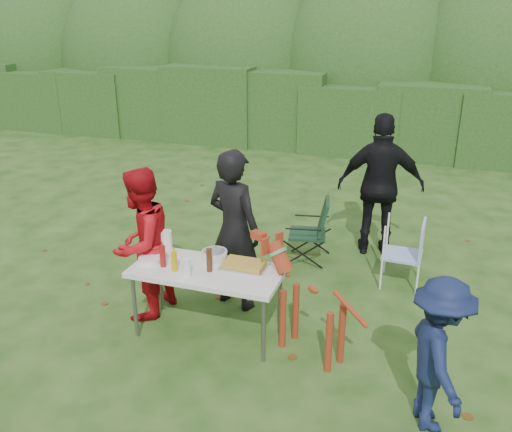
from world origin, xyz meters
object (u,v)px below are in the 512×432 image
(folding_table, at_px, (207,274))
(person_black_puffy, at_px, (381,186))
(person_cook, at_px, (234,230))
(child, at_px, (438,355))
(beer_bottle, at_px, (209,260))
(ketchup_bottle, at_px, (163,256))
(lawn_chair, at_px, (402,252))
(camping_chair, at_px, (307,230))
(paper_towel_roll, at_px, (166,243))
(mustard_bottle, at_px, (174,261))
(dog, at_px, (312,305))
(person_red_jacket, at_px, (141,244))

(folding_table, height_order, person_black_puffy, person_black_puffy)
(person_cook, xyz_separation_m, child, (2.16, -1.28, -0.25))
(beer_bottle, bearing_deg, ketchup_bottle, -174.20)
(lawn_chair, height_order, beer_bottle, beer_bottle)
(child, distance_m, lawn_chair, 2.41)
(person_cook, distance_m, beer_bottle, 0.69)
(camping_chair, bearing_deg, child, 110.95)
(folding_table, relative_size, beer_bottle, 6.25)
(child, bearing_deg, folding_table, 54.71)
(camping_chair, xyz_separation_m, beer_bottle, (-0.51, -2.03, 0.43))
(camping_chair, distance_m, beer_bottle, 2.13)
(beer_bottle, relative_size, paper_towel_roll, 0.92)
(ketchup_bottle, relative_size, paper_towel_roll, 0.85)
(person_black_puffy, relative_size, camping_chair, 2.21)
(paper_towel_roll, bearing_deg, person_cook, 39.01)
(person_cook, relative_size, camping_chair, 2.08)
(mustard_bottle, relative_size, paper_towel_roll, 0.77)
(person_black_puffy, height_order, dog, person_black_puffy)
(dog, relative_size, beer_bottle, 4.69)
(ketchup_bottle, bearing_deg, dog, 2.59)
(camping_chair, bearing_deg, folding_table, 63.20)
(dog, bearing_deg, person_black_puffy, -71.30)
(person_red_jacket, relative_size, mustard_bottle, 8.25)
(camping_chair, bearing_deg, mustard_bottle, 57.23)
(person_cook, distance_m, paper_towel_roll, 0.74)
(person_cook, height_order, person_black_puffy, person_black_puffy)
(child, xyz_separation_m, paper_towel_roll, (-2.73, 0.81, 0.22))
(person_cook, relative_size, person_black_puffy, 0.94)
(camping_chair, relative_size, lawn_chair, 1.04)
(person_black_puffy, relative_size, child, 1.47)
(dog, distance_m, paper_towel_roll, 1.65)
(folding_table, bearing_deg, person_red_jacket, 169.06)
(lawn_chair, xyz_separation_m, mustard_bottle, (-2.07, -1.86, 0.43))
(person_cook, xyz_separation_m, person_red_jacket, (-0.86, -0.50, -0.08))
(person_black_puffy, relative_size, paper_towel_roll, 7.35)
(person_red_jacket, height_order, dog, person_red_jacket)
(person_black_puffy, bearing_deg, paper_towel_roll, 41.74)
(person_red_jacket, height_order, person_black_puffy, person_black_puffy)
(folding_table, relative_size, camping_chair, 1.73)
(camping_chair, distance_m, lawn_chair, 1.25)
(folding_table, xyz_separation_m, person_cook, (0.05, 0.65, 0.21))
(dog, xyz_separation_m, ketchup_bottle, (-1.51, -0.07, 0.32))
(mustard_bottle, bearing_deg, ketchup_bottle, 161.51)
(mustard_bottle, height_order, beer_bottle, beer_bottle)
(child, bearing_deg, person_black_puffy, -5.09)
(lawn_chair, bearing_deg, beer_bottle, 47.60)
(person_cook, distance_m, child, 2.52)
(lawn_chair, relative_size, ketchup_bottle, 3.77)
(child, bearing_deg, lawn_chair, -9.28)
(person_cook, bearing_deg, paper_towel_roll, 57.42)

